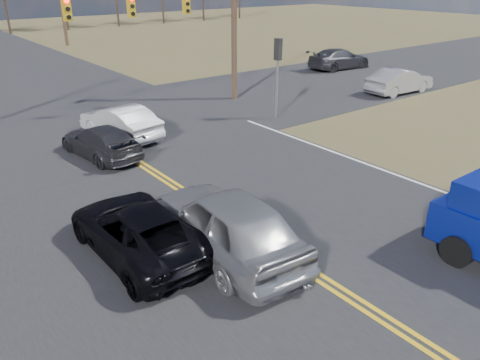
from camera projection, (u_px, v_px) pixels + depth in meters
ground at (425, 347)px, 9.14m from camera, size 160.00×160.00×0.00m
road_main at (168, 182)px, 16.36m from camera, size 14.00×120.00×0.02m
road_cross at (83, 128)px, 22.13m from camera, size 120.00×12.00×0.02m
signal_gantry at (81, 14)px, 20.21m from camera, size 19.60×4.83×10.00m
utility_poles at (75, 12)px, 19.29m from camera, size 19.60×58.32×10.00m
silver_suv at (227, 223)px, 11.86m from camera, size 2.53×5.40×1.79m
black_suv at (139, 229)px, 11.99m from camera, size 2.30×4.88×1.35m
white_car_queue at (120, 122)px, 20.48m from camera, size 2.19×4.60×1.46m
dgrey_car_queue at (101, 142)px, 18.41m from camera, size 2.20×4.45×1.24m
cross_car_east_near at (400, 81)px, 28.17m from camera, size 1.85×4.66×1.51m
cross_car_east_far at (339, 59)px, 35.43m from camera, size 2.49×5.35×1.51m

